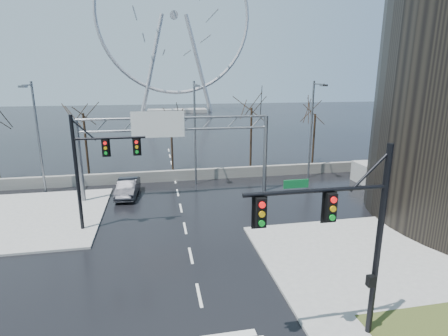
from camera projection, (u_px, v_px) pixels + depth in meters
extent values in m
plane|color=black|center=(199.00, 295.00, 17.00)|extent=(260.00, 260.00, 0.00)
cube|color=gray|center=(362.00, 255.00, 20.74)|extent=(12.00, 10.00, 0.15)
cube|color=gray|center=(35.00, 217.00, 26.34)|extent=(10.00, 12.00, 0.15)
cube|color=slate|center=(175.00, 175.00, 35.87)|extent=(52.00, 0.50, 1.10)
cylinder|color=black|center=(378.00, 246.00, 13.41)|extent=(0.24, 0.24, 8.00)
cylinder|color=black|center=(317.00, 191.00, 12.31)|extent=(5.40, 0.16, 0.16)
cube|color=black|center=(331.00, 207.00, 12.41)|extent=(0.35, 0.28, 1.05)
cube|color=black|center=(261.00, 212.00, 11.92)|extent=(0.35, 0.28, 1.05)
cylinder|color=black|center=(77.00, 175.00, 23.25)|extent=(0.24, 0.24, 8.00)
cylinder|color=black|center=(110.00, 138.00, 23.08)|extent=(4.60, 0.16, 0.16)
cube|color=black|center=(106.00, 148.00, 23.03)|extent=(0.35, 0.28, 1.05)
cube|color=black|center=(137.00, 147.00, 23.40)|extent=(0.35, 0.28, 1.05)
cylinder|color=slate|center=(80.00, 162.00, 28.89)|extent=(0.36, 0.36, 7.00)
cylinder|color=slate|center=(265.00, 154.00, 31.87)|extent=(0.36, 0.36, 7.00)
cylinder|color=slate|center=(176.00, 118.00, 29.51)|extent=(16.00, 0.20, 0.20)
cylinder|color=slate|center=(176.00, 130.00, 29.76)|extent=(16.00, 0.20, 0.20)
cube|color=#0B5625|center=(158.00, 124.00, 29.21)|extent=(4.20, 0.10, 2.00)
cube|color=silver|center=(158.00, 124.00, 29.15)|extent=(4.40, 0.02, 2.20)
cylinder|color=slate|center=(39.00, 139.00, 31.10)|extent=(0.20, 0.20, 10.00)
cylinder|color=slate|center=(27.00, 85.00, 28.88)|extent=(0.12, 2.20, 0.12)
cube|color=slate|center=(23.00, 87.00, 27.96)|extent=(0.50, 0.70, 0.18)
cylinder|color=slate|center=(195.00, 134.00, 33.70)|extent=(0.20, 0.20, 10.00)
cylinder|color=slate|center=(195.00, 84.00, 31.49)|extent=(0.12, 2.20, 0.12)
cube|color=slate|center=(197.00, 86.00, 30.56)|extent=(0.50, 0.70, 0.18)
cylinder|color=slate|center=(311.00, 131.00, 35.93)|extent=(0.20, 0.20, 10.00)
cylinder|color=slate|center=(319.00, 84.00, 33.72)|extent=(0.12, 2.20, 0.12)
cube|color=slate|center=(324.00, 85.00, 32.79)|extent=(0.50, 0.70, 0.18)
cylinder|color=black|center=(86.00, 145.00, 36.82)|extent=(0.24, 0.24, 6.75)
cylinder|color=black|center=(172.00, 145.00, 39.55)|extent=(0.24, 0.24, 5.85)
cylinder|color=black|center=(251.00, 139.00, 40.13)|extent=(0.24, 0.24, 7.02)
cylinder|color=black|center=(314.00, 139.00, 42.20)|extent=(0.24, 0.24, 6.12)
cube|color=gray|center=(177.00, 111.00, 108.08)|extent=(18.00, 6.00, 1.00)
torus|color=#B2B2B7|center=(174.00, 15.00, 101.22)|extent=(45.00, 1.00, 45.00)
cylinder|color=#B2B2B7|center=(174.00, 15.00, 101.22)|extent=(2.40, 1.50, 2.40)
cylinder|color=#B2B2B7|center=(152.00, 65.00, 103.41)|extent=(8.28, 1.20, 28.82)
cylinder|color=#B2B2B7|center=(199.00, 65.00, 106.01)|extent=(8.28, 1.20, 28.82)
imported|color=black|center=(128.00, 188.00, 31.07)|extent=(2.06, 4.89, 1.57)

